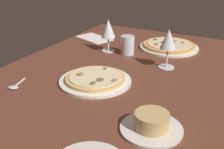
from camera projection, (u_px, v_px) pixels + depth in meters
dining_table at (128, 86)px, 112.05cm from camera, size 150.00×110.00×4.00cm
pizza_main at (95, 79)px, 109.82cm from camera, size 27.90×27.90×3.30cm
pizza_side at (169, 46)px, 147.71cm from camera, size 30.05×30.05×3.38cm
ramekin_on_saucer at (152, 124)px, 80.32cm from camera, size 18.02×18.02×5.45cm
wine_glass_far at (168, 41)px, 118.97cm from camera, size 6.99×6.99×17.02cm
wine_glass_near at (108, 30)px, 139.22cm from camera, size 6.92×6.92×16.30cm
water_glass at (127, 46)px, 138.29cm from camera, size 6.61×6.61×9.08cm
paper_menu at (94, 38)px, 164.07cm from camera, size 18.54×23.82×0.30cm
spoon at (15, 86)px, 106.04cm from camera, size 10.18×4.74×1.00cm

